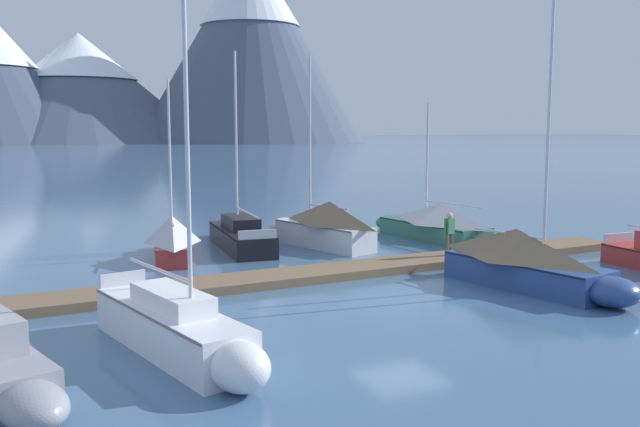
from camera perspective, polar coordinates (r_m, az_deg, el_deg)
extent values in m
plane|color=#426689|center=(21.48, 6.73, -7.14)|extent=(700.00, 700.00, 0.00)
cone|color=#4C566B|center=(253.15, -19.25, 9.80)|extent=(87.39, 87.39, 36.83)
cone|color=white|center=(253.92, -19.36, 12.19)|extent=(39.15, 39.15, 15.71)
cone|color=#4C566B|center=(244.86, -5.77, 13.80)|extent=(78.80, 78.80, 66.98)
cube|color=brown|center=(24.86, 1.93, -4.76)|extent=(25.86, 3.25, 0.30)
cylinder|color=#38383D|center=(24.18, 2.88, -5.18)|extent=(24.74, 1.54, 0.24)
cylinder|color=#38383D|center=(25.56, 1.03, -4.50)|extent=(24.74, 1.54, 0.24)
cube|color=black|center=(33.02, 21.69, -2.29)|extent=(0.26, 1.99, 0.27)
ellipsoid|color=#93939E|center=(13.60, -22.69, -14.46)|extent=(1.63, 2.03, 0.79)
cube|color=white|center=(16.86, -12.29, -9.39)|extent=(2.66, 6.05, 1.08)
ellipsoid|color=white|center=(14.18, -6.64, -12.50)|extent=(1.46, 1.64, 1.02)
cube|color=slate|center=(16.73, -12.34, -7.75)|extent=(2.67, 5.94, 0.06)
cylinder|color=silver|center=(15.18, -10.97, 6.79)|extent=(0.10, 0.10, 8.31)
cylinder|color=silver|center=(17.04, -13.24, -4.55)|extent=(0.83, 3.29, 0.08)
cube|color=white|center=(16.53, -12.14, -6.96)|extent=(1.53, 2.80, 0.46)
cube|color=silver|center=(19.24, -16.01, -5.22)|extent=(1.23, 0.37, 0.36)
cube|color=#B2332D|center=(28.30, -12.10, -2.96)|extent=(2.18, 4.58, 0.77)
ellipsoid|color=#B2332D|center=(30.68, -12.21, -2.18)|extent=(1.36, 1.42, 0.73)
cube|color=#501614|center=(28.25, -12.12, -2.27)|extent=(2.20, 4.50, 0.06)
cylinder|color=silver|center=(28.43, -12.32, 4.33)|extent=(0.10, 0.10, 6.38)
cylinder|color=silver|center=(27.46, -12.13, -0.64)|extent=(0.54, 2.34, 0.08)
pyramid|color=silver|center=(27.83, -12.13, -1.24)|extent=(2.26, 3.76, 1.04)
cube|color=black|center=(30.10, -6.52, -2.12)|extent=(2.23, 5.93, 0.89)
ellipsoid|color=black|center=(33.24, -7.78, -1.26)|extent=(1.63, 2.12, 0.85)
cube|color=black|center=(30.04, -6.53, -1.36)|extent=(2.26, 5.82, 0.06)
cylinder|color=silver|center=(30.45, -6.95, 6.05)|extent=(0.10, 0.10, 7.64)
cylinder|color=silver|center=(28.83, -6.05, 0.08)|extent=(0.41, 3.75, 0.08)
cube|color=black|center=(30.13, -6.60, -0.74)|extent=(1.43, 2.71, 0.54)
cube|color=silver|center=(27.29, -5.20, -1.74)|extent=(1.55, 0.24, 0.36)
cube|color=silver|center=(30.43, 0.33, -1.81)|extent=(2.88, 5.33, 1.06)
ellipsoid|color=silver|center=(32.57, -2.97, -1.22)|extent=(1.63, 1.81, 1.01)
cube|color=slate|center=(30.35, 0.33, -0.90)|extent=(2.89, 5.25, 0.06)
cylinder|color=silver|center=(30.76, -0.83, 6.17)|extent=(0.10, 0.10, 7.37)
cylinder|color=silver|center=(30.02, 0.72, 0.57)|extent=(0.79, 2.42, 0.08)
pyramid|color=#7A664C|center=(30.00, 0.82, 0.05)|extent=(2.82, 4.42, 1.01)
cube|color=navy|center=(23.82, 16.66, -4.82)|extent=(2.93, 5.81, 0.93)
ellipsoid|color=navy|center=(22.17, 23.04, -5.99)|extent=(1.86, 1.96, 0.89)
cube|color=#121D39|center=(23.74, 16.69, -3.81)|extent=(2.94, 5.71, 0.06)
cylinder|color=silver|center=(22.94, 18.38, 6.39)|extent=(0.10, 0.10, 8.38)
cylinder|color=silver|center=(24.06, 15.28, -1.58)|extent=(0.67, 2.82, 0.08)
pyramid|color=#7A664C|center=(23.89, 15.94, -2.40)|extent=(2.94, 4.78, 0.99)
cube|color=#336B56|center=(33.15, 9.37, -1.39)|extent=(2.74, 6.09, 0.80)
ellipsoid|color=#336B56|center=(35.55, 5.90, -0.75)|extent=(1.81, 1.70, 0.76)
cube|color=#163027|center=(33.10, 9.38, -0.77)|extent=(2.76, 5.98, 0.06)
cylinder|color=silver|center=(33.23, 8.85, 4.20)|extent=(0.10, 0.10, 5.60)
cylinder|color=silver|center=(32.03, 10.99, 0.75)|extent=(0.62, 3.66, 0.08)
pyramid|color=silver|center=(32.71, 9.92, 0.00)|extent=(2.81, 4.97, 0.91)
cube|color=silver|center=(29.85, 23.48, -1.84)|extent=(1.50, 0.14, 0.36)
cylinder|color=brown|center=(27.47, 10.80, -2.51)|extent=(0.14, 0.14, 0.86)
cylinder|color=brown|center=(27.27, 10.46, -2.57)|extent=(0.14, 0.14, 0.86)
cube|color=#387A4C|center=(27.26, 10.67, -1.02)|extent=(0.42, 0.31, 0.60)
sphere|color=beige|center=(27.20, 10.69, -0.15)|extent=(0.22, 0.22, 0.22)
cylinder|color=#387A4C|center=(27.46, 11.00, -1.12)|extent=(0.09, 0.09, 0.62)
cylinder|color=#387A4C|center=(27.08, 10.33, -1.22)|extent=(0.09, 0.09, 0.62)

